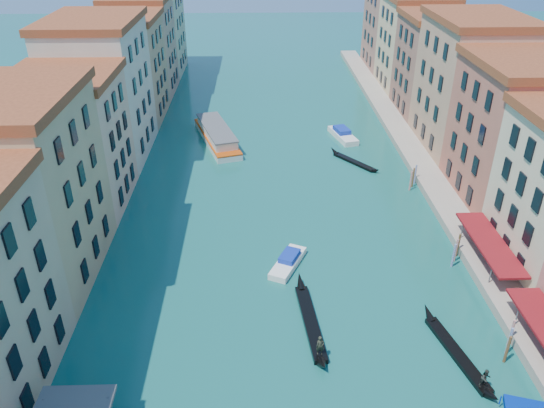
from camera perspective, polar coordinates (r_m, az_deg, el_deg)
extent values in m
cube|color=tan|center=(58.34, -25.13, 0.99)|extent=(12.00, 17.00, 19.00)
cube|color=tan|center=(71.92, -20.66, 5.99)|extent=(12.00, 14.00, 16.50)
cube|color=brown|center=(69.21, -21.94, 12.63)|extent=(12.80, 14.40, 1.00)
cube|color=#C2B79C|center=(85.72, -17.82, 11.34)|extent=(12.00, 18.00, 20.00)
cube|color=brown|center=(83.33, -18.96, 18.19)|extent=(12.80, 18.40, 1.00)
cube|color=tan|center=(101.87, -15.36, 13.68)|extent=(12.00, 16.00, 17.50)
cube|color=brown|center=(99.94, -16.09, 18.77)|extent=(12.80, 16.40, 1.00)
cube|color=tan|center=(116.45, -13.80, 16.00)|extent=(12.00, 15.00, 18.50)
cube|color=#C2B387|center=(131.78, -12.50, 17.74)|extent=(12.00, 17.00, 19.00)
cube|color=#B65C45|center=(74.36, 24.61, 6.55)|extent=(12.00, 16.00, 18.00)
cube|color=brown|center=(71.66, 26.21, 13.54)|extent=(12.80, 16.40, 1.00)
cube|color=tan|center=(88.70, 20.37, 11.50)|extent=(12.00, 18.00, 20.00)
cube|color=brown|center=(86.39, 21.62, 18.10)|extent=(12.80, 18.40, 1.00)
cube|color=#9A5E4A|center=(103.93, 17.14, 13.73)|extent=(12.00, 15.00, 17.50)
cube|color=brown|center=(102.04, 17.94, 18.71)|extent=(12.80, 15.40, 1.00)
cube|color=#DBB481|center=(118.19, 14.95, 16.05)|extent=(12.00, 16.00, 18.50)
cube|color=#A56954|center=(133.69, 13.09, 17.95)|extent=(12.00, 17.00, 19.50)
cube|color=#A39883|center=(84.00, 15.54, 4.33)|extent=(4.00, 140.00, 1.00)
cylinder|color=#575759|center=(54.40, 24.75, -11.25)|extent=(0.12, 0.12, 3.00)
cube|color=maroon|center=(61.60, 22.40, -3.91)|extent=(3.20, 12.60, 0.25)
cylinder|color=#575759|center=(58.72, 22.36, -7.42)|extent=(0.12, 0.12, 3.00)
cylinder|color=#575759|center=(65.07, 19.69, -3.06)|extent=(0.12, 0.12, 3.00)
cylinder|color=#533B1C|center=(51.19, 23.95, -14.23)|extent=(0.24, 0.24, 3.20)
cylinder|color=#533B1C|center=(52.09, 24.13, -13.42)|extent=(0.24, 0.24, 3.20)
cylinder|color=#533B1C|center=(52.99, 24.31, -12.63)|extent=(0.24, 0.24, 3.20)
cylinder|color=#533B1C|center=(61.11, 18.92, -5.39)|extent=(0.24, 0.24, 3.20)
cylinder|color=#533B1C|center=(62.08, 19.15, -4.84)|extent=(0.24, 0.24, 3.20)
cylinder|color=#533B1C|center=(63.07, 19.37, -4.31)|extent=(0.24, 0.24, 3.20)
cylinder|color=#533B1C|center=(75.77, 14.68, 2.32)|extent=(0.24, 0.24, 3.20)
cylinder|color=#533B1C|center=(76.80, 14.92, 2.67)|extent=(0.24, 0.24, 3.20)
cylinder|color=#533B1C|center=(77.83, 15.16, 3.00)|extent=(0.24, 0.24, 3.20)
cube|color=silver|center=(90.10, -5.93, 7.02)|extent=(9.00, 18.17, 1.07)
cube|color=white|center=(89.67, -5.97, 7.70)|extent=(7.54, 14.64, 1.42)
cube|color=#575759|center=(89.37, -6.00, 8.21)|extent=(7.93, 15.14, 0.22)
cube|color=#C9470B|center=(89.92, -5.95, 7.31)|extent=(9.04, 18.18, 0.22)
cube|color=black|center=(51.37, 4.15, -12.57)|extent=(2.22, 10.34, 0.51)
cone|color=black|center=(55.39, 3.05, -8.33)|extent=(1.24, 2.38, 1.92)
cone|color=black|center=(47.15, 5.51, -16.85)|extent=(1.20, 1.98, 1.69)
imported|color=#292B1E|center=(47.47, 5.21, -14.95)|extent=(0.76, 0.54, 1.97)
cube|color=black|center=(51.00, 19.27, -14.97)|extent=(3.19, 9.22, 0.46)
cone|color=black|center=(53.80, 16.44, -11.16)|extent=(1.36, 2.21, 1.72)
cone|color=black|center=(48.09, 22.67, -18.60)|extent=(1.28, 1.87, 1.51)
imported|color=#292C26|center=(48.17, 22.00, -16.99)|extent=(0.99, 0.85, 1.76)
cube|color=black|center=(82.79, 8.82, 4.49)|extent=(5.62, 7.07, 0.40)
cone|color=black|center=(85.46, 6.66, 5.71)|extent=(1.73, 1.93, 1.51)
cone|color=black|center=(80.03, 11.15, 3.57)|extent=(1.54, 1.68, 1.33)
cube|color=white|center=(58.51, 1.71, -6.37)|extent=(4.54, 6.67, 0.73)
cube|color=#1330A1|center=(58.48, 1.89, -5.61)|extent=(2.66, 3.19, 0.64)
cube|color=white|center=(91.85, 7.63, 7.30)|extent=(4.41, 8.26, 0.90)
cube|color=#1330A1|center=(92.04, 7.53, 7.89)|extent=(2.82, 3.79, 0.79)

